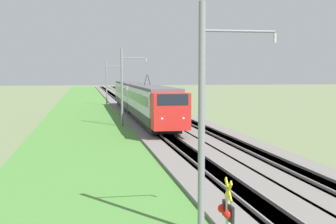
# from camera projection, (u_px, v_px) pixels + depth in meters

# --- Properties ---
(ballast_main) EXTENTS (240.00, 4.40, 0.30)m
(ballast_main) POSITION_uv_depth(u_px,v_px,m) (136.00, 114.00, 59.62)
(ballast_main) COLOR slate
(ballast_main) RESTS_ON ground
(ballast_adjacent) EXTENTS (240.00, 4.40, 0.30)m
(ballast_adjacent) POSITION_uv_depth(u_px,v_px,m) (168.00, 113.00, 60.36)
(ballast_adjacent) COLOR slate
(ballast_adjacent) RESTS_ON ground
(track_main) EXTENTS (240.00, 1.57, 0.45)m
(track_main) POSITION_uv_depth(u_px,v_px,m) (136.00, 114.00, 59.62)
(track_main) COLOR #4C4238
(track_main) RESTS_ON ground
(track_adjacent) EXTENTS (240.00, 1.57, 0.45)m
(track_adjacent) POSITION_uv_depth(u_px,v_px,m) (168.00, 113.00, 60.36)
(track_adjacent) COLOR #4C4238
(track_adjacent) RESTS_ON ground
(grass_verge) EXTENTS (240.00, 10.05, 0.12)m
(grass_verge) POSITION_uv_depth(u_px,v_px,m) (88.00, 115.00, 58.58)
(grass_verge) COLOR #4C8438
(grass_verge) RESTS_ON ground
(passenger_train) EXTENTS (41.98, 2.95, 5.14)m
(passenger_train) POSITION_uv_depth(u_px,v_px,m) (139.00, 98.00, 55.30)
(passenger_train) COLOR red
(passenger_train) RESTS_ON ground
(catenary_mast_near) EXTENTS (0.22, 2.56, 7.50)m
(catenary_mast_near) POSITION_uv_depth(u_px,v_px,m) (204.00, 117.00, 14.75)
(catenary_mast_near) COLOR slate
(catenary_mast_near) RESTS_ON ground
(catenary_mast_mid) EXTENTS (0.22, 2.56, 7.68)m
(catenary_mast_mid) POSITION_uv_depth(u_px,v_px,m) (123.00, 87.00, 45.57)
(catenary_mast_mid) COLOR slate
(catenary_mast_mid) RESTS_ON ground
(catenary_mast_far) EXTENTS (0.22, 2.56, 7.43)m
(catenary_mast_far) POSITION_uv_depth(u_px,v_px,m) (107.00, 82.00, 76.41)
(catenary_mast_far) COLOR slate
(catenary_mast_far) RESTS_ON ground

